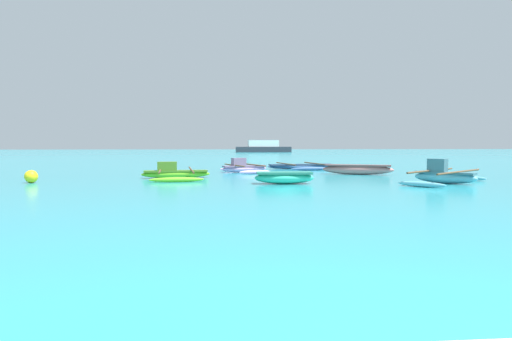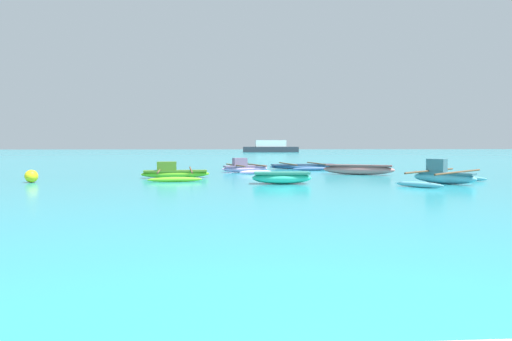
# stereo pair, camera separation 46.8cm
# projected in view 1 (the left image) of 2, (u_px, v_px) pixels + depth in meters

# --- Properties ---
(moored_boat_0) EXTENTS (3.39, 1.78, 0.49)m
(moored_boat_0) POSITION_uv_depth(u_px,v_px,m) (358.00, 169.00, 22.35)
(moored_boat_0) COLOR tan
(moored_boat_0) RESTS_ON ground_plane
(moored_boat_1) EXTENTS (3.03, 4.69, 0.73)m
(moored_boat_1) POSITION_uv_depth(u_px,v_px,m) (175.00, 173.00, 20.07)
(moored_boat_1) COLOR #71C826
(moored_boat_1) RESTS_ON ground_plane
(moored_boat_2) EXTENTS (2.28, 0.87, 0.45)m
(moored_boat_2) POSITION_uv_depth(u_px,v_px,m) (284.00, 177.00, 17.20)
(moored_boat_2) COLOR #34CEA7
(moored_boat_2) RESTS_ON ground_plane
(moored_boat_3) EXTENTS (4.41, 4.17, 0.94)m
(moored_boat_3) POSITION_uv_depth(u_px,v_px,m) (444.00, 175.00, 17.43)
(moored_boat_3) COLOR #5FB3C7
(moored_boat_3) RESTS_ON ground_plane
(moored_boat_4) EXTENTS (2.60, 3.59, 0.76)m
(moored_boat_4) POSITION_uv_depth(u_px,v_px,m) (243.00, 168.00, 24.18)
(moored_boat_4) COLOR #D8A1DB
(moored_boat_4) RESTS_ON ground_plane
(moored_boat_5) EXTENTS (4.21, 4.26, 0.35)m
(moored_boat_5) POSITION_uv_depth(u_px,v_px,m) (300.00, 166.00, 27.61)
(moored_boat_5) COLOR #375A8D
(moored_boat_5) RESTS_ON ground_plane
(mooring_buoy_0) EXTENTS (0.50, 0.50, 0.50)m
(mooring_buoy_0) POSITION_uv_depth(u_px,v_px,m) (31.00, 177.00, 17.58)
(mooring_buoy_0) COLOR yellow
(mooring_buoy_0) RESTS_ON ground_plane
(distant_ferry) EXTENTS (9.69, 2.13, 2.13)m
(distant_ferry) POSITION_uv_depth(u_px,v_px,m) (263.00, 147.00, 80.33)
(distant_ferry) COLOR #2D333D
(distant_ferry) RESTS_ON ground_plane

